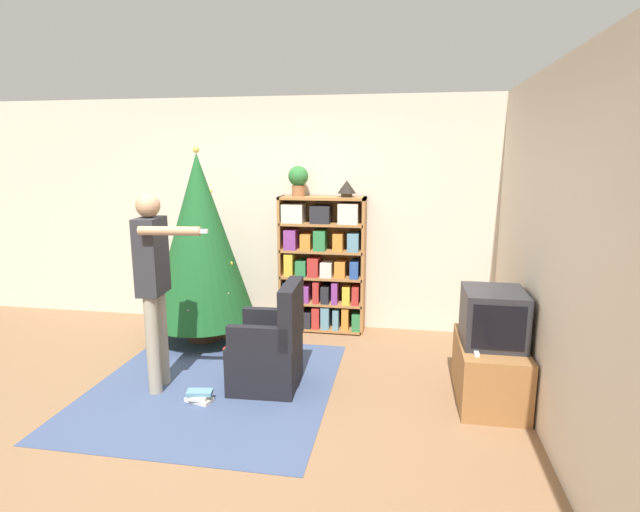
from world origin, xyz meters
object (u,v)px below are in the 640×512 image
at_px(christmas_tree, 200,239).
at_px(armchair, 270,351).
at_px(bookshelf, 321,267).
at_px(television, 493,317).
at_px(potted_plant, 298,179).
at_px(table_lamp, 347,188).
at_px(standing_person, 154,276).

bearing_deg(christmas_tree, armchair, -43.99).
xyz_separation_m(bookshelf, television, (1.62, -1.40, -0.03)).
height_order(bookshelf, potted_plant, potted_plant).
xyz_separation_m(television, christmas_tree, (-2.82, 0.90, 0.39)).
bearing_deg(table_lamp, television, -46.24).
xyz_separation_m(television, standing_person, (-2.74, -0.27, 0.28)).
height_order(armchair, standing_person, standing_person).
height_order(bookshelf, christmas_tree, christmas_tree).
bearing_deg(television, bookshelf, 139.25).
relative_size(bookshelf, table_lamp, 7.60).
height_order(television, christmas_tree, christmas_tree).
xyz_separation_m(bookshelf, potted_plant, (-0.26, 0.01, 0.98)).
xyz_separation_m(bookshelf, table_lamp, (0.28, 0.01, 0.89)).
relative_size(christmas_tree, potted_plant, 6.24).
xyz_separation_m(armchair, standing_person, (-0.92, -0.20, 0.67)).
bearing_deg(table_lamp, christmas_tree, -160.98).
relative_size(bookshelf, television, 2.88).
xyz_separation_m(bookshelf, armchair, (-0.19, -1.47, -0.41)).
xyz_separation_m(standing_person, table_lamp, (1.39, 1.68, 0.63)).
bearing_deg(bookshelf, armchair, -97.49).
bearing_deg(standing_person, bookshelf, 140.59).
distance_m(armchair, potted_plant, 2.03).
distance_m(bookshelf, table_lamp, 0.93).
distance_m(standing_person, potted_plant, 2.02).
relative_size(potted_plant, table_lamp, 1.64).
distance_m(television, christmas_tree, 2.99).
height_order(christmas_tree, table_lamp, christmas_tree).
bearing_deg(standing_person, table_lamp, 134.68).
distance_m(television, potted_plant, 2.55).
relative_size(television, potted_plant, 1.61).
height_order(christmas_tree, potted_plant, christmas_tree).
relative_size(television, armchair, 0.57).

